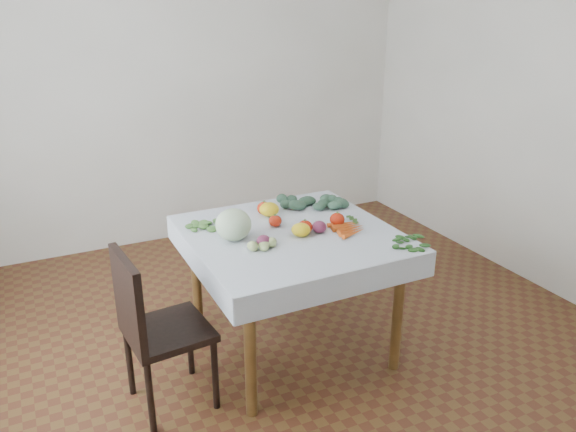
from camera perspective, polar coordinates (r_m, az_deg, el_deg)
name	(u,v)px	position (r m, az deg, el deg)	size (l,w,h in m)	color
ground	(291,347)	(3.51, 0.31, -13.13)	(4.00, 4.00, 0.00)	brown
back_wall	(184,81)	(4.82, -10.55, 13.29)	(4.00, 0.04, 2.70)	white
table	(291,249)	(3.19, 0.33, -3.36)	(1.00, 1.00, 0.75)	brown
tablecloth	(291,233)	(3.15, 0.34, -1.71)	(1.12, 1.12, 0.01)	white
chair	(151,322)	(2.87, -13.73, -10.44)	(0.43, 0.43, 0.87)	black
cabbage	(233,225)	(3.03, -5.57, -0.88)	(0.20, 0.20, 0.18)	#B0C4A4
tomato_a	(264,208)	(3.40, -2.42, 0.81)	(0.09, 0.09, 0.08)	red
tomato_b	(275,221)	(3.22, -1.31, -0.50)	(0.08, 0.08, 0.07)	red
tomato_c	(305,227)	(3.12, 1.73, -1.12)	(0.09, 0.09, 0.07)	red
tomato_d	(337,219)	(3.24, 5.02, -0.35)	(0.09, 0.09, 0.08)	red
heirloom_back	(269,209)	(3.37, -1.92, 0.68)	(0.12, 0.12, 0.08)	yellow
heirloom_front	(301,230)	(3.08, 1.32, -1.41)	(0.11, 0.11, 0.07)	yellow
onion_a	(264,241)	(2.96, -2.50, -2.56)	(0.08, 0.08, 0.06)	#58192E
onion_b	(319,227)	(3.13, 3.20, -1.11)	(0.08, 0.08, 0.07)	#58192E
tomatillo_cluster	(262,245)	(2.94, -2.70, -2.93)	(0.16, 0.10, 0.05)	#BAD67B
carrot_bunch	(348,228)	(3.19, 6.08, -1.23)	(0.19, 0.22, 0.03)	#F9581B
kale_bunch	(313,202)	(3.54, 2.56, 1.39)	(0.38, 0.30, 0.05)	#3D654C
basil_bunch	(409,245)	(3.04, 12.15, -2.85)	(0.26, 0.18, 0.01)	#215019
dill_bunch	(205,224)	(3.26, -8.43, -0.85)	(0.21, 0.21, 0.02)	#56823C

